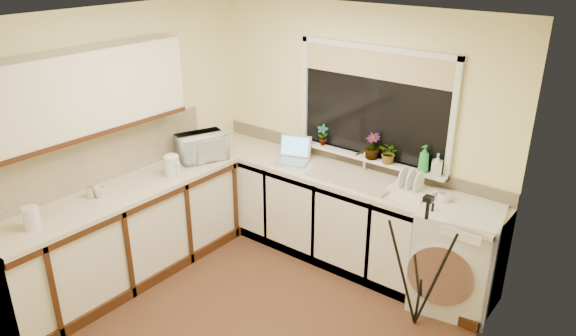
% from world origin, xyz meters
% --- Properties ---
extents(floor, '(3.20, 3.20, 0.00)m').
position_xyz_m(floor, '(0.00, 0.00, 0.00)').
color(floor, '#543521').
rests_on(floor, ground).
extents(ceiling, '(3.20, 3.20, 0.00)m').
position_xyz_m(ceiling, '(0.00, 0.00, 2.45)').
color(ceiling, white).
rests_on(ceiling, ground).
extents(wall_back, '(3.20, 0.00, 3.20)m').
position_xyz_m(wall_back, '(0.00, 1.50, 1.23)').
color(wall_back, '#F4EAA2').
rests_on(wall_back, ground).
extents(wall_front, '(3.20, 0.00, 3.20)m').
position_xyz_m(wall_front, '(0.00, -1.50, 1.23)').
color(wall_front, '#F4EAA2').
rests_on(wall_front, ground).
extents(wall_left, '(0.00, 3.00, 3.00)m').
position_xyz_m(wall_left, '(-1.60, 0.00, 1.23)').
color(wall_left, '#F4EAA2').
rests_on(wall_left, ground).
extents(wall_right, '(0.00, 3.00, 3.00)m').
position_xyz_m(wall_right, '(1.60, 0.00, 1.23)').
color(wall_right, '#F4EAA2').
rests_on(wall_right, ground).
extents(base_cabinet_back, '(2.55, 0.60, 0.86)m').
position_xyz_m(base_cabinet_back, '(-0.33, 1.20, 0.43)').
color(base_cabinet_back, silver).
rests_on(base_cabinet_back, floor).
extents(base_cabinet_left, '(0.54, 2.40, 0.86)m').
position_xyz_m(base_cabinet_left, '(-1.30, -0.30, 0.43)').
color(base_cabinet_left, silver).
rests_on(base_cabinet_left, floor).
extents(worktop_back, '(3.20, 0.60, 0.04)m').
position_xyz_m(worktop_back, '(0.00, 1.20, 0.88)').
color(worktop_back, beige).
rests_on(worktop_back, base_cabinet_back).
extents(worktop_left, '(0.60, 2.40, 0.04)m').
position_xyz_m(worktop_left, '(-1.30, -0.30, 0.88)').
color(worktop_left, beige).
rests_on(worktop_left, base_cabinet_left).
extents(upper_cabinet, '(0.28, 1.90, 0.70)m').
position_xyz_m(upper_cabinet, '(-1.44, -0.45, 1.80)').
color(upper_cabinet, silver).
rests_on(upper_cabinet, wall_left).
extents(splashback_left, '(0.02, 2.40, 0.45)m').
position_xyz_m(splashback_left, '(-1.59, -0.30, 1.12)').
color(splashback_left, beige).
rests_on(splashback_left, wall_left).
extents(splashback_back, '(3.20, 0.02, 0.14)m').
position_xyz_m(splashback_back, '(0.00, 1.49, 0.97)').
color(splashback_back, beige).
rests_on(splashback_back, wall_back).
extents(window_glass, '(1.50, 0.02, 1.00)m').
position_xyz_m(window_glass, '(0.20, 1.49, 1.55)').
color(window_glass, black).
rests_on(window_glass, wall_back).
extents(window_blind, '(1.50, 0.02, 0.25)m').
position_xyz_m(window_blind, '(0.20, 1.46, 1.92)').
color(window_blind, tan).
rests_on(window_blind, wall_back).
extents(windowsill, '(1.60, 0.14, 0.03)m').
position_xyz_m(windowsill, '(0.20, 1.43, 1.04)').
color(windowsill, white).
rests_on(windowsill, wall_back).
extents(sink, '(0.82, 0.46, 0.03)m').
position_xyz_m(sink, '(0.20, 1.20, 0.91)').
color(sink, tan).
rests_on(sink, worktop_back).
extents(faucet, '(0.03, 0.03, 0.24)m').
position_xyz_m(faucet, '(0.20, 1.38, 1.02)').
color(faucet, silver).
rests_on(faucet, worktop_back).
extents(washing_machine, '(0.75, 0.74, 0.92)m').
position_xyz_m(washing_machine, '(1.26, 1.19, 0.46)').
color(washing_machine, silver).
rests_on(washing_machine, floor).
extents(laptop, '(0.41, 0.39, 0.23)m').
position_xyz_m(laptop, '(-0.52, 1.21, 0.96)').
color(laptop, '#A0A0A8').
rests_on(laptop, worktop_back).
extents(kettle, '(0.15, 0.15, 0.19)m').
position_xyz_m(kettle, '(-1.19, 0.20, 1.00)').
color(kettle, silver).
rests_on(kettle, worktop_left).
extents(dish_rack, '(0.41, 0.34, 0.06)m').
position_xyz_m(dish_rack, '(0.78, 1.22, 0.93)').
color(dish_rack, beige).
rests_on(dish_rack, worktop_back).
extents(tripod, '(0.72, 0.72, 1.18)m').
position_xyz_m(tripod, '(1.14, 0.72, 0.59)').
color(tripod, black).
rests_on(tripod, floor).
extents(glass_jug, '(0.12, 0.12, 0.18)m').
position_xyz_m(glass_jug, '(-1.27, -1.14, 0.99)').
color(glass_jug, silver).
rests_on(glass_jug, worktop_left).
extents(steel_jar, '(0.07, 0.07, 0.10)m').
position_xyz_m(steel_jar, '(-1.39, -0.55, 0.95)').
color(steel_jar, silver).
rests_on(steel_jar, worktop_left).
extents(microwave, '(0.47, 0.56, 0.26)m').
position_xyz_m(microwave, '(-1.28, 0.67, 1.03)').
color(microwave, white).
rests_on(microwave, worktop_left).
extents(plant_a, '(0.13, 0.11, 0.21)m').
position_xyz_m(plant_a, '(-0.31, 1.42, 1.16)').
color(plant_a, '#999999').
rests_on(plant_a, windowsill).
extents(plant_c, '(0.15, 0.15, 0.25)m').
position_xyz_m(plant_c, '(0.26, 1.40, 1.18)').
color(plant_c, '#999999').
rests_on(plant_c, windowsill).
extents(plant_d, '(0.21, 0.19, 0.21)m').
position_xyz_m(plant_d, '(0.45, 1.39, 1.15)').
color(plant_d, '#999999').
rests_on(plant_d, windowsill).
extents(soap_bottle_green, '(0.11, 0.11, 0.25)m').
position_xyz_m(soap_bottle_green, '(0.78, 1.41, 1.17)').
color(soap_bottle_green, green).
rests_on(soap_bottle_green, windowsill).
extents(soap_bottle_clear, '(0.11, 0.11, 0.20)m').
position_xyz_m(soap_bottle_clear, '(0.90, 1.42, 1.15)').
color(soap_bottle_clear, '#999999').
rests_on(soap_bottle_clear, windowsill).
extents(cup_back, '(0.13, 0.13, 0.09)m').
position_xyz_m(cup_back, '(1.07, 1.23, 0.95)').
color(cup_back, silver).
rests_on(cup_back, worktop_back).
extents(cup_left, '(0.14, 0.14, 0.10)m').
position_xyz_m(cup_left, '(-1.33, -0.50, 0.95)').
color(cup_left, beige).
rests_on(cup_left, worktop_left).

